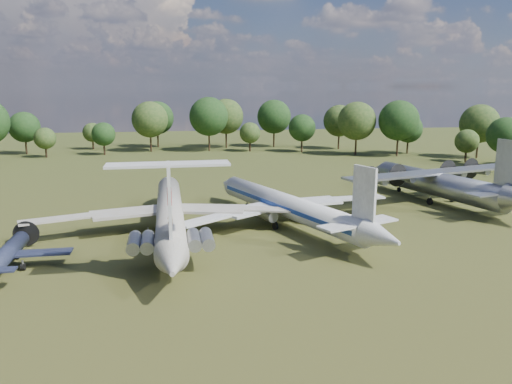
{
  "coord_description": "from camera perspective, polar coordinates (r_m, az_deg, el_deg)",
  "views": [
    {
      "loc": [
        -1.41,
        -60.61,
        18.17
      ],
      "look_at": [
        8.52,
        0.74,
        5.0
      ],
      "focal_mm": 35.0,
      "sensor_mm": 36.0,
      "label": 1
    }
  ],
  "objects": [
    {
      "name": "an12_transport",
      "position": [
        84.61,
        20.02,
        0.51
      ],
      "size": [
        41.65,
        44.36,
        4.85
      ],
      "primitive_type": null,
      "rotation": [
        0.0,
        0.0,
        0.27
      ],
      "color": "#ADAFB5",
      "rests_on": "ground"
    },
    {
      "name": "person_on_il62",
      "position": [
        49.82,
        -9.78,
        -3.24
      ],
      "size": [
        0.64,
        0.5,
        1.55
      ],
      "primitive_type": "imported",
      "rotation": [
        0.0,
        0.0,
        3.39
      ],
      "color": "#956E4C",
      "rests_on": "il62_airliner"
    },
    {
      "name": "il62_airliner",
      "position": [
        62.72,
        -9.81,
        -2.93
      ],
      "size": [
        35.96,
        46.32,
        4.48
      ],
      "primitive_type": null,
      "rotation": [
        0.0,
        0.0,
        0.02
      ],
      "color": "silver",
      "rests_on": "ground"
    },
    {
      "name": "tu104_jet",
      "position": [
        66.37,
        3.6,
        -2.06
      ],
      "size": [
        44.68,
        50.72,
        4.22
      ],
      "primitive_type": null,
      "rotation": [
        0.0,
        0.0,
        0.37
      ],
      "color": "silver",
      "rests_on": "ground"
    },
    {
      "name": "ground",
      "position": [
        63.29,
        -7.55,
        -4.83
      ],
      "size": [
        300.0,
        300.0,
        0.0
      ],
      "primitive_type": "plane",
      "color": "#254115",
      "rests_on": "ground"
    },
    {
      "name": "small_prop_west",
      "position": [
        56.45,
        -26.63,
        -6.8
      ],
      "size": [
        12.65,
        17.1,
        2.48
      ],
      "primitive_type": null,
      "rotation": [
        0.0,
        0.0,
        0.01
      ],
      "color": "black",
      "rests_on": "ground"
    }
  ]
}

